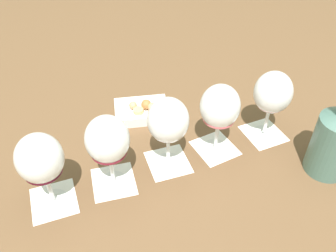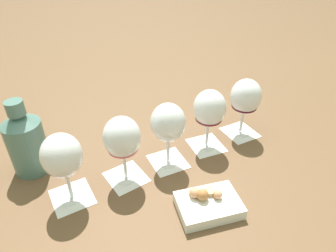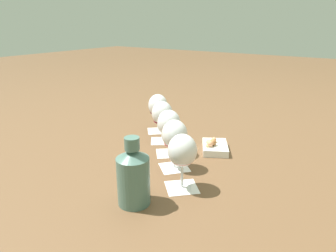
% 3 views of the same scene
% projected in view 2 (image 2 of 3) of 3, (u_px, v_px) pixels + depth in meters
% --- Properties ---
extents(ground_plane, '(8.00, 8.00, 0.00)m').
position_uv_depth(ground_plane, '(168.00, 162.00, 0.83)').
color(ground_plane, brown).
extents(tasting_card_0, '(0.14, 0.14, 0.00)m').
position_uv_depth(tasting_card_0, '(72.00, 197.00, 0.72)').
color(tasting_card_0, white).
rests_on(tasting_card_0, ground_plane).
extents(tasting_card_1, '(0.14, 0.14, 0.00)m').
position_uv_depth(tasting_card_1, '(126.00, 177.00, 0.78)').
color(tasting_card_1, white).
rests_on(tasting_card_1, ground_plane).
extents(tasting_card_2, '(0.14, 0.13, 0.00)m').
position_uv_depth(tasting_card_2, '(168.00, 162.00, 0.83)').
color(tasting_card_2, white).
rests_on(tasting_card_2, ground_plane).
extents(tasting_card_3, '(0.13, 0.13, 0.00)m').
position_uv_depth(tasting_card_3, '(206.00, 145.00, 0.89)').
color(tasting_card_3, white).
rests_on(tasting_card_3, ground_plane).
extents(tasting_card_4, '(0.14, 0.14, 0.00)m').
position_uv_depth(tasting_card_4, '(240.00, 132.00, 0.95)').
color(tasting_card_4, white).
rests_on(tasting_card_4, ground_plane).
extents(wine_glass_0, '(0.09, 0.09, 0.18)m').
position_uv_depth(wine_glass_0, '(62.00, 158.00, 0.65)').
color(wine_glass_0, white).
rests_on(wine_glass_0, tasting_card_0).
extents(wine_glass_1, '(0.09, 0.09, 0.18)m').
position_uv_depth(wine_glass_1, '(122.00, 139.00, 0.71)').
color(wine_glass_1, white).
rests_on(wine_glass_1, tasting_card_1).
extents(wine_glass_2, '(0.09, 0.09, 0.18)m').
position_uv_depth(wine_glass_2, '(168.00, 126.00, 0.76)').
color(wine_glass_2, white).
rests_on(wine_glass_2, tasting_card_2).
extents(wine_glass_3, '(0.09, 0.09, 0.18)m').
position_uv_depth(wine_glass_3, '(209.00, 110.00, 0.82)').
color(wine_glass_3, white).
rests_on(wine_glass_3, tasting_card_3).
extents(wine_glass_4, '(0.09, 0.09, 0.18)m').
position_uv_depth(wine_glass_4, '(245.00, 98.00, 0.88)').
color(wine_glass_4, white).
rests_on(wine_glass_4, tasting_card_4).
extents(ceramic_vase, '(0.09, 0.09, 0.21)m').
position_uv_depth(ceramic_vase, '(26.00, 142.00, 0.76)').
color(ceramic_vase, '#4C7066').
rests_on(ceramic_vase, ground_plane).
extents(snack_dish, '(0.16, 0.17, 0.06)m').
position_uv_depth(snack_dish, '(208.00, 204.00, 0.68)').
color(snack_dish, white).
rests_on(snack_dish, ground_plane).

